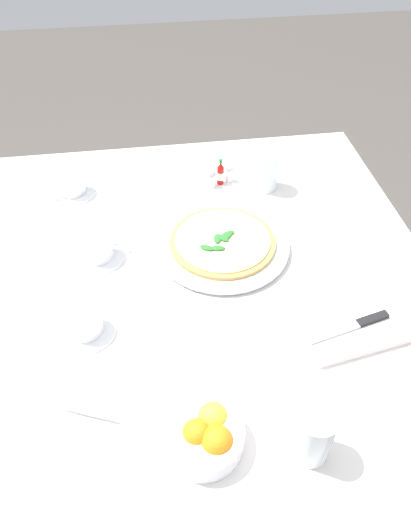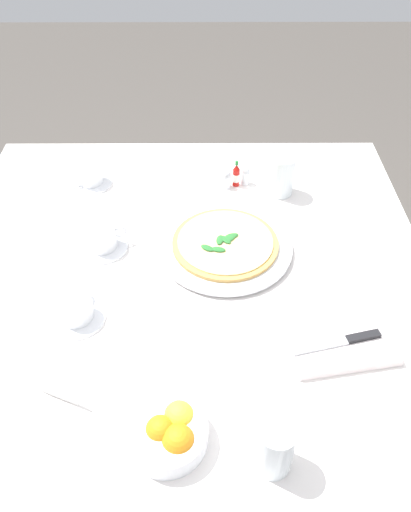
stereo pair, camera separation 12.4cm
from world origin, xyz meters
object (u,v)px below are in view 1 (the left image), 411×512
Objects in this scene: water_glass_right_edge at (313,437)px; citrus_bowl at (205,435)px; coffee_cup_near_left at (71,185)px; salt_shaker at (212,179)px; coffee_cup_near_right at (98,249)px; napkin_folded at (353,329)px; pepper_shaker at (229,174)px; pizza at (223,241)px; dinner_knife at (353,326)px; water_glass_back_corner at (265,172)px; menu_card at (82,406)px; pizza_plate at (222,245)px; coffee_cup_center_back at (85,323)px; hot_sauce_bottle at (220,174)px.

citrus_bowl is (0.18, -0.04, -0.03)m from water_glass_right_edge.
coffee_cup_near_left is at bearing -71.21° from citrus_bowl.
coffee_cup_near_right is at bearing 38.90° from salt_shaker.
napkin_folded is 4.24× the size of pepper_shaker.
pizza is 1.39× the size of dinner_knife.
water_glass_back_corner is (-0.10, -0.80, -0.00)m from water_glass_right_edge.
coffee_cup_near_right is 0.43m from menu_card.
water_glass_back_corner is at bearing -104.88° from menu_card.
coffee_cup_near_right is at bearing -43.69° from dinner_knife.
pepper_shaker is (-0.46, 0.00, -0.00)m from coffee_cup_near_left.
dinner_knife is at bearing 126.96° from pizza_plate.
salt_shaker is at bearing -125.34° from coffee_cup_center_back.
water_glass_back_corner is 0.81m from citrus_bowl.
citrus_bowl is at bearing 69.39° from water_glass_back_corner.
coffee_cup_near_left is at bearing -63.58° from menu_card.
napkin_folded is at bearing 110.88° from salt_shaker.
dinner_knife is 0.62m from salt_shaker.
citrus_bowl reaches higher than napkin_folded.
dinner_knife is (-0.23, 0.31, -0.00)m from pizza.
menu_card reaches higher than pizza.
water_glass_right_edge is 0.83m from salt_shaker.
coffee_cup_near_right reaches higher than pizza.
water_glass_back_corner reaches higher than pepper_shaker.
coffee_cup_near_right is 0.87× the size of citrus_bowl.
coffee_cup_near_left is 1.00× the size of coffee_cup_near_right.
pepper_shaker is at bearing -25.44° from water_glass_back_corner.
coffee_cup_near_left is 2.31× the size of salt_shaker.
water_glass_back_corner is at bearing -92.40° from napkin_folded.
coffee_cup_center_back is 1.11× the size of water_glass_back_corner.
coffee_cup_near_right is 0.55× the size of napkin_folded.
coffee_cup_near_left reaches higher than pizza_plate.
coffee_cup_center_back is 0.20m from menu_card.
water_glass_right_edge is at bearing 96.62° from pizza_plate.
hot_sauce_bottle is at bearing -98.31° from pizza.
napkin_folded is (-0.24, 0.31, -0.01)m from pizza.
pizza is 2.05× the size of coffee_cup_center_back.
pizza is at bearing 87.19° from salt_shaker.
salt_shaker is (-0.13, -0.78, -0.00)m from citrus_bowl.
water_glass_back_corner reaches higher than coffee_cup_center_back.
menu_card is at bearing 51.36° from pizza_plate.
hot_sauce_bottle is (-0.04, -0.28, 0.02)m from pizza_plate.
pepper_shaker is (-0.00, -0.85, -0.03)m from water_glass_right_edge.
menu_card is (-0.00, 0.20, 0.00)m from coffee_cup_center_back.
menu_card is (0.34, 0.42, 0.01)m from pizza.
water_glass_back_corner is 0.16m from salt_shaker.
pepper_shaker is at bearing -103.30° from pizza.
dinner_knife is at bearing -124.45° from water_glass_right_edge.
salt_shaker and pepper_shaker have the same top height.
dinner_knife is (-0.23, 0.31, 0.01)m from pizza_plate.
hot_sauce_bottle reaches higher than pepper_shaker.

